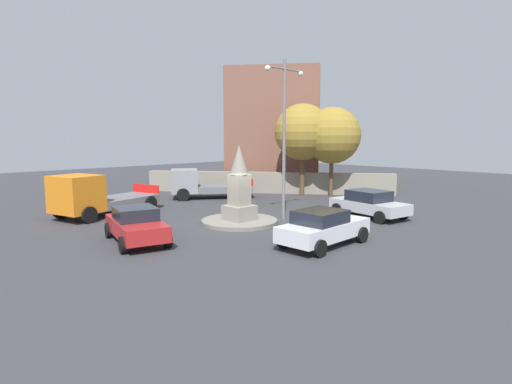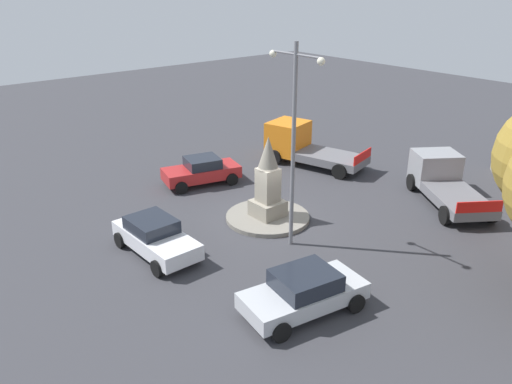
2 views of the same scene
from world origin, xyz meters
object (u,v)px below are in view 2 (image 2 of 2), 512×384
Objects in this scene: truck_orange_approaching at (302,145)px; car_white_parked_right at (155,236)px; car_red_passing at (202,171)px; monument at (268,182)px; car_silver_near_island at (304,291)px; truck_grey_waiting at (444,180)px; streetlamp at (294,130)px.

car_white_parked_right is at bearing 108.42° from truck_orange_approaching.
car_red_passing is at bearing 81.23° from truck_orange_approaching.
monument is at bearing 178.25° from car_red_passing.
car_silver_near_island is (-5.93, 3.62, -1.06)m from monument.
monument reaches higher than car_silver_near_island.
monument is 0.60× the size of truck_orange_approaching.
truck_orange_approaching reaches higher than car_silver_near_island.
car_white_parked_right is (0.48, 5.39, -1.06)m from monument.
car_white_parked_right is 14.10m from truck_grey_waiting.
truck_orange_approaching is at bearing -71.58° from car_white_parked_right.
monument reaches higher than truck_orange_approaching.
monument is 5.51m from car_white_parked_right.
streetlamp is 6.10m from car_silver_near_island.
car_white_parked_right is at bearing 72.73° from truck_grey_waiting.
streetlamp is 10.65m from truck_orange_approaching.
truck_grey_waiting is (2.23, -11.69, 0.22)m from car_silver_near_island.
streetlamp is 8.82m from car_red_passing.
car_red_passing is 12.09m from truck_grey_waiting.
truck_orange_approaching reaches higher than car_white_parked_right.
truck_grey_waiting is 8.30m from truck_orange_approaching.
streetlamp reaches higher than car_white_parked_right.
car_silver_near_island is 1.05× the size of car_white_parked_right.
monument reaches higher than truck_grey_waiting.
monument is at bearing -18.83° from streetlamp.
car_silver_near_island is at bearing 135.65° from truck_orange_approaching.
car_white_parked_right is 0.72× the size of truck_grey_waiting.
car_silver_near_island is 0.76× the size of truck_grey_waiting.
car_red_passing is 0.69× the size of truck_orange_approaching.
car_white_parked_right is (-4.95, 5.56, 0.01)m from car_red_passing.
truck_grey_waiting is (-1.36, -8.87, -3.82)m from streetlamp.
truck_orange_approaching is at bearing 10.70° from truck_grey_waiting.
car_white_parked_right is 12.57m from truck_orange_approaching.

